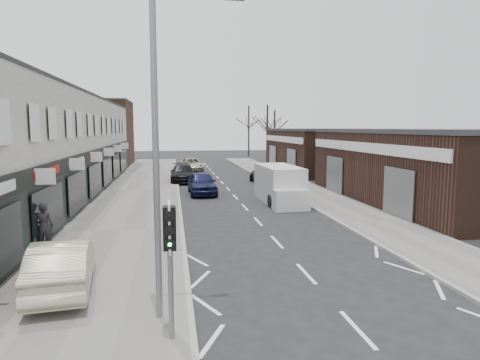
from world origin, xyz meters
name	(u,v)px	position (x,y,z in m)	size (l,w,h in m)	color
ground	(327,297)	(0.00, 0.00, 0.00)	(160.00, 160.00, 0.00)	black
pavement_left	(141,190)	(-6.75, 22.00, 0.06)	(5.50, 64.00, 0.12)	slate
pavement_right	(298,187)	(5.75, 22.00, 0.06)	(3.50, 64.00, 0.12)	slate
shop_terrace_left	(34,147)	(-13.50, 19.50, 3.55)	(8.00, 41.00, 7.10)	beige
brick_block_far	(98,134)	(-13.50, 45.00, 4.00)	(8.00, 10.00, 8.00)	#4A301F
right_unit_near	(435,168)	(12.50, 14.00, 2.25)	(10.00, 18.00, 4.50)	#341F17
right_unit_far	(326,151)	(12.50, 34.00, 2.25)	(10.00, 16.00, 4.50)	#341F17
tree_far_a	(267,162)	(9.00, 48.00, 0.00)	(3.60, 3.60, 8.00)	#382D26
tree_far_b	(274,159)	(11.50, 54.00, 0.00)	(3.60, 3.60, 7.50)	#382D26
tree_far_c	(249,156)	(8.50, 60.00, 0.00)	(3.60, 3.60, 8.50)	#382D26
traffic_light	(170,239)	(-4.40, -2.02, 2.41)	(0.28, 0.60, 3.10)	slate
street_lamp	(163,136)	(-4.53, -0.80, 4.62)	(2.23, 0.22, 8.00)	slate
warning_sign	(157,177)	(-5.16, 12.00, 2.20)	(0.12, 0.80, 2.70)	slate
white_van	(280,185)	(2.51, 15.40, 1.12)	(2.29, 6.12, 2.36)	silver
sedan_on_pavement	(62,265)	(-7.53, 1.48, 0.86)	(1.57, 4.51, 1.49)	#B0AA8D
pedestrian	(44,227)	(-9.20, 5.73, 1.06)	(0.69, 0.45, 1.88)	black
parked_car_left_a	(202,183)	(-2.20, 19.69, 0.82)	(1.93, 4.80, 1.64)	#121639
parked_car_left_b	(183,173)	(-3.40, 27.09, 0.78)	(2.17, 5.35, 1.55)	black
parked_car_left_c	(191,164)	(-2.20, 36.80, 0.72)	(2.38, 5.17, 1.44)	#B5B091
parked_car_right_a	(280,183)	(3.46, 19.02, 0.78)	(1.66, 4.75, 1.57)	silver
parked_car_right_b	(263,174)	(3.50, 25.14, 0.76)	(1.79, 4.44, 1.51)	black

